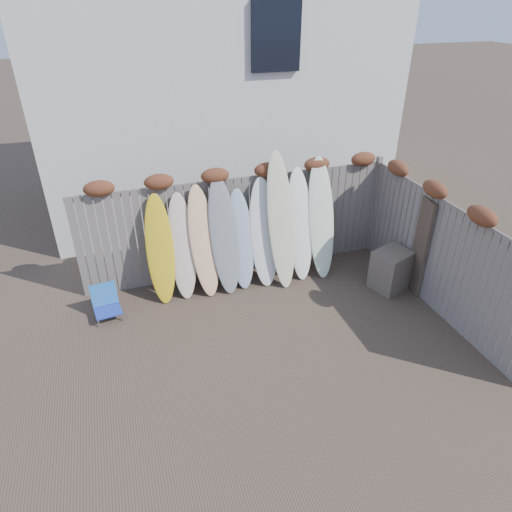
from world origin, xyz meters
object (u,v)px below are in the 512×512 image
object	(u,v)px
wooden_crate	(391,270)
lattice_panel	(411,237)
surfboard_0	(160,250)
beach_chair	(106,303)

from	to	relation	value
wooden_crate	lattice_panel	distance (m)	0.72
lattice_panel	surfboard_0	distance (m)	4.69
beach_chair	surfboard_0	xyz separation A→B (m)	(1.05, 0.33, 0.70)
wooden_crate	lattice_panel	size ratio (longest dim) A/B	0.41
beach_chair	surfboard_0	size ratio (longest dim) A/B	0.29
lattice_panel	wooden_crate	bearing A→B (deg)	-150.59
wooden_crate	lattice_panel	bearing A→B (deg)	17.90
beach_chair	lattice_panel	size ratio (longest dim) A/B	0.31
wooden_crate	surfboard_0	world-z (taller)	surfboard_0
wooden_crate	surfboard_0	bearing A→B (deg)	165.57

